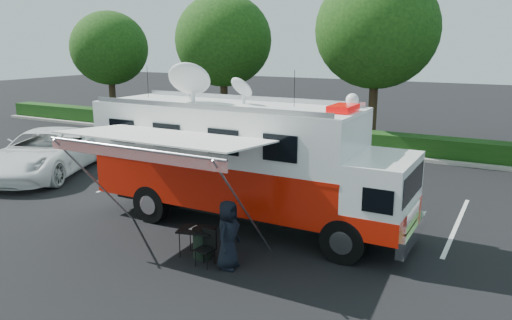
{
  "coord_description": "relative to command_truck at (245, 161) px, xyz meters",
  "views": [
    {
      "loc": [
        6.96,
        -12.25,
        5.33
      ],
      "look_at": [
        0.0,
        0.5,
        1.9
      ],
      "focal_mm": 35.0,
      "sensor_mm": 36.0,
      "label": 1
    }
  ],
  "objects": [
    {
      "name": "white_suv",
      "position": [
        -10.19,
        1.19,
        -1.97
      ],
      "size": [
        5.42,
        7.29,
        1.84
      ],
      "primitive_type": "imported",
      "rotation": [
        0.0,
        0.0,
        0.41
      ],
      "color": "white",
      "rests_on": "ground_plane"
    },
    {
      "name": "stall_lines",
      "position": [
        -0.42,
        3.0,
        -1.97
      ],
      "size": [
        24.12,
        5.5,
        0.01
      ],
      "color": "silver",
      "rests_on": "ground_plane"
    },
    {
      "name": "folding_table",
      "position": [
        0.06,
        -2.6,
        -1.26
      ],
      "size": [
        1.02,
        0.84,
        0.76
      ],
      "color": "black",
      "rests_on": "ground_plane"
    },
    {
      "name": "awning",
      "position": [
        -0.86,
        -2.73,
        0.99
      ],
      "size": [
        5.23,
        2.7,
        3.16
      ],
      "color": "white",
      "rests_on": "ground_plane"
    },
    {
      "name": "folding_chair",
      "position": [
        0.53,
        -2.82,
        -1.45
      ],
      "size": [
        0.45,
        0.47,
        0.88
      ],
      "color": "black",
      "rests_on": "ground_plane"
    },
    {
      "name": "trash_bin",
      "position": [
        0.2,
        -2.55,
        -1.58
      ],
      "size": [
        0.51,
        0.51,
        0.77
      ],
      "color": "black",
      "rests_on": "ground_plane"
    },
    {
      "name": "ground_plane",
      "position": [
        0.08,
        0.0,
        -1.97
      ],
      "size": [
        120.0,
        120.0,
        0.0
      ],
      "primitive_type": "plane",
      "color": "black",
      "rests_on": "ground"
    },
    {
      "name": "command_truck",
      "position": [
        0.0,
        0.0,
        0.0
      ],
      "size": [
        9.58,
        2.64,
        4.6
      ],
      "color": "black",
      "rests_on": "ground_plane"
    },
    {
      "name": "person",
      "position": [
        1.1,
        -2.75,
        -1.97
      ],
      "size": [
        0.63,
        0.89,
        1.7
      ],
      "primitive_type": "imported",
      "rotation": [
        0.0,
        0.0,
        1.68
      ],
      "color": "black",
      "rests_on": "ground_plane"
    },
    {
      "name": "back_border",
      "position": [
        1.23,
        12.9,
        3.03
      ],
      "size": [
        60.0,
        6.14,
        8.87
      ],
      "color": "#9E998E",
      "rests_on": "ground_plane"
    }
  ]
}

